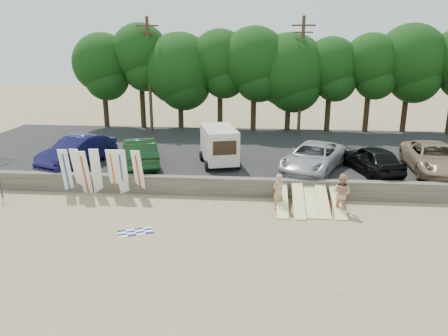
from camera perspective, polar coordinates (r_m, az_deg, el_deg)
The scene contains 30 objects.
ground at distance 20.54m, azimuth 7.30°, elevation -6.69°, with size 120.00×120.00×0.00m, color tan.
seawall at distance 23.15m, azimuth 7.09°, elevation -2.62°, with size 44.00×0.50×1.00m, color #6B6356.
parking_lot at distance 30.37m, azimuth 6.65°, elevation 1.76°, with size 44.00×14.50×0.70m, color #282828.
treeline at distance 36.34m, azimuth 5.61°, elevation 13.48°, with size 33.10×6.15×8.64m.
utility_poles at distance 35.08m, azimuth 10.05°, elevation 12.03°, with size 25.80×0.26×9.00m.
box_trailer at distance 26.20m, azimuth -0.64°, elevation 3.14°, with size 2.76×3.91×2.27m.
car_0 at distance 27.79m, azimuth -18.60°, elevation 2.18°, with size 1.83×5.24×1.73m, color #141240.
car_1 at distance 26.58m, azimuth -10.93°, elevation 2.09°, with size 1.80×5.15×1.70m, color black.
car_2 at distance 25.64m, azimuth 11.55°, elevation 1.39°, with size 2.63×5.70×1.58m, color #ADACB2.
car_3 at distance 26.17m, azimuth 18.81°, elevation 1.14°, with size 1.87×4.65×1.58m, color black.
car_4 at distance 27.63m, azimuth 25.77°, elevation 1.20°, with size 2.70×5.86×1.63m, color #967B5F.
surfboard_upright_0 at distance 24.71m, azimuth -19.91°, elevation -0.39°, with size 0.50×0.06×2.60m, color white.
surfboard_upright_1 at distance 24.51m, azimuth -18.50°, elevation -0.38°, with size 0.50×0.06×2.60m, color white.
surfboard_upright_2 at distance 24.16m, azimuth -17.76°, elevation -0.59°, with size 0.50×0.06×2.60m, color white.
surfboard_upright_3 at distance 24.11m, azimuth -16.33°, elevation -0.44°, with size 0.50×0.06×2.60m, color white.
surfboard_upright_4 at distance 23.85m, azimuth -14.27°, elevation -0.47°, with size 0.50×0.06×2.60m, color white.
surfboard_upright_5 at distance 23.61m, azimuth -13.10°, elevation -0.55°, with size 0.50×0.06×2.60m, color white.
surfboard_upright_6 at distance 23.65m, azimuth -13.21°, elevation -0.55°, with size 0.50×0.06×2.60m, color white.
surfboard_upright_7 at distance 23.41m, azimuth -11.11°, elevation -0.60°, with size 0.50×0.06×2.60m, color white.
surfboard_low_0 at distance 21.72m, azimuth 7.60°, elevation -4.15°, with size 0.56×3.00×0.07m, color #FFFBA0.
surfboard_low_1 at distance 21.71m, azimuth 9.71°, elevation -4.16°, with size 0.56×3.00×0.07m, color #FFFBA0.
surfboard_low_2 at distance 21.97m, azimuth 11.23°, elevation -4.13°, with size 0.56×3.00×0.07m, color #FFFBA0.
surfboard_low_3 at distance 22.01m, azimuth 12.72°, elevation -4.06°, with size 0.56×3.00×0.07m, color #FFFBA0.
surfboard_low_4 at distance 22.11m, azimuth 14.61°, elevation -4.18°, with size 0.56×3.00×0.07m, color #FFFBA0.
beachgoer_a at distance 21.46m, azimuth 7.08°, elevation -3.05°, with size 0.66×0.43×1.80m, color tan.
beachgoer_b at distance 21.54m, azimuth 15.09°, elevation -3.22°, with size 0.95×0.74×1.96m, color tan.
cooler at distance 22.22m, azimuth 7.61°, elevation -4.41°, with size 0.38×0.30×0.32m, color #248430.
gear_bag at distance 22.53m, azimuth 13.32°, elevation -4.56°, with size 0.30×0.25×0.22m, color #DB5019.
beach_towel at distance 19.50m, azimuth -11.48°, elevation -8.19°, with size 1.50×1.50×0.00m, color white.
beach_umbrella at distance 25.51m, azimuth -27.13°, elevation -1.18°, with size 2.36×2.41×2.17m, color #212229.
Camera 1 is at (-0.94, -18.86, 8.07)m, focal length 35.00 mm.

